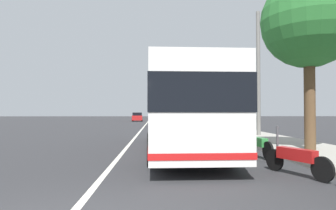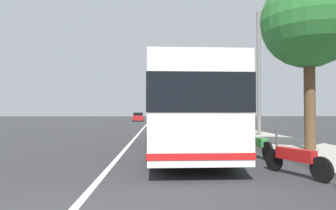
% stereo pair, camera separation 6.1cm
% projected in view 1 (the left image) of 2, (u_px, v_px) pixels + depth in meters
% --- Properties ---
extents(sidewalk_curb, '(110.00, 3.60, 0.14)m').
position_uv_depth(sidewalk_curb, '(287.00, 145.00, 14.20)').
color(sidewalk_curb, '#9E998E').
rests_on(sidewalk_curb, ground).
extents(lane_divider_line, '(110.00, 0.16, 0.01)m').
position_uv_depth(lane_divider_line, '(127.00, 147.00, 13.90)').
color(lane_divider_line, silver).
rests_on(lane_divider_line, ground).
extents(coach_bus, '(11.92, 2.78, 3.13)m').
position_uv_depth(coach_bus, '(179.00, 109.00, 12.79)').
color(coach_bus, silver).
rests_on(coach_bus, ground).
extents(motorcycle_mid_row, '(1.99, 0.86, 1.25)m').
position_uv_depth(motorcycle_mid_row, '(296.00, 158.00, 7.61)').
color(motorcycle_mid_row, black).
rests_on(motorcycle_mid_row, ground).
extents(motorcycle_by_tree, '(2.30, 0.40, 1.27)m').
position_uv_depth(motorcycle_by_tree, '(256.00, 144.00, 10.75)').
color(motorcycle_by_tree, black).
rests_on(motorcycle_by_tree, ground).
extents(car_side_street, '(4.23, 2.04, 1.52)m').
position_uv_depth(car_side_street, '(169.00, 120.00, 33.00)').
color(car_side_street, red).
rests_on(car_side_street, ground).
extents(car_ahead_same_lane, '(4.42, 2.00, 1.54)m').
position_uv_depth(car_ahead_same_lane, '(137.00, 117.00, 53.00)').
color(car_ahead_same_lane, red).
rests_on(car_ahead_same_lane, ground).
extents(roadside_tree_mid_block, '(3.76, 3.76, 7.16)m').
position_uv_depth(roadside_tree_mid_block, '(309.00, 22.00, 11.94)').
color(roadside_tree_mid_block, brown).
rests_on(roadside_tree_mid_block, ground).
extents(utility_pole, '(0.25, 0.25, 8.21)m').
position_uv_depth(utility_pole, '(258.00, 74.00, 19.43)').
color(utility_pole, slate).
rests_on(utility_pole, ground).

